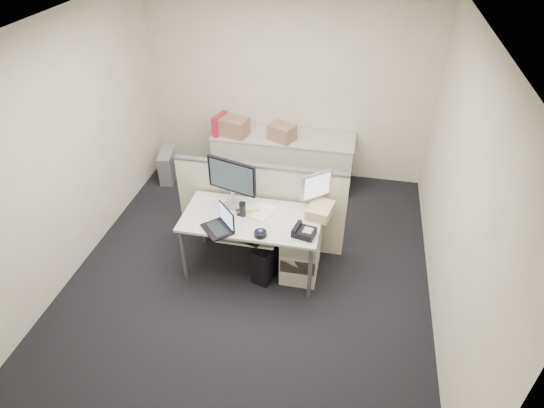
% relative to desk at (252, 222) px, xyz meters
% --- Properties ---
extents(floor, '(4.00, 4.50, 0.01)m').
position_rel_desk_xyz_m(floor, '(0.00, 0.00, -0.67)').
color(floor, black).
rests_on(floor, ground).
extents(ceiling, '(4.00, 4.50, 0.01)m').
position_rel_desk_xyz_m(ceiling, '(0.00, 0.00, 2.04)').
color(ceiling, white).
rests_on(ceiling, ground).
extents(wall_back, '(4.00, 0.02, 2.70)m').
position_rel_desk_xyz_m(wall_back, '(0.00, 2.25, 0.69)').
color(wall_back, beige).
rests_on(wall_back, ground).
extents(wall_front, '(4.00, 0.02, 2.70)m').
position_rel_desk_xyz_m(wall_front, '(0.00, -2.25, 0.69)').
color(wall_front, beige).
rests_on(wall_front, ground).
extents(wall_left, '(0.02, 4.50, 2.70)m').
position_rel_desk_xyz_m(wall_left, '(-2.00, 0.00, 0.69)').
color(wall_left, beige).
rests_on(wall_left, ground).
extents(wall_right, '(0.02, 4.50, 2.70)m').
position_rel_desk_xyz_m(wall_right, '(2.00, 0.00, 0.69)').
color(wall_right, beige).
rests_on(wall_right, ground).
extents(desk, '(1.50, 0.75, 0.73)m').
position_rel_desk_xyz_m(desk, '(0.00, 0.00, 0.00)').
color(desk, beige).
rests_on(desk, floor).
extents(keyboard_tray, '(0.62, 0.32, 0.02)m').
position_rel_desk_xyz_m(keyboard_tray, '(0.00, -0.18, -0.04)').
color(keyboard_tray, beige).
rests_on(keyboard_tray, desk).
extents(drawer_pedestal, '(0.40, 0.55, 0.65)m').
position_rel_desk_xyz_m(drawer_pedestal, '(0.55, 0.05, -0.34)').
color(drawer_pedestal, beige).
rests_on(drawer_pedestal, floor).
extents(cubicle_partition, '(2.00, 0.06, 1.10)m').
position_rel_desk_xyz_m(cubicle_partition, '(0.00, 0.45, -0.11)').
color(cubicle_partition, beige).
rests_on(cubicle_partition, floor).
extents(back_counter, '(2.00, 0.60, 0.72)m').
position_rel_desk_xyz_m(back_counter, '(0.00, 1.93, -0.30)').
color(back_counter, beige).
rests_on(back_counter, floor).
extents(monitor_main, '(0.61, 0.37, 0.58)m').
position_rel_desk_xyz_m(monitor_main, '(-0.25, 0.18, 0.35)').
color(monitor_main, black).
rests_on(monitor_main, desk).
extents(monitor_small, '(0.39, 0.37, 0.44)m').
position_rel_desk_xyz_m(monitor_small, '(0.65, 0.32, 0.29)').
color(monitor_small, '#B7B7BC').
rests_on(monitor_small, desk).
extents(laptop, '(0.40, 0.40, 0.24)m').
position_rel_desk_xyz_m(laptop, '(-0.30, -0.28, 0.19)').
color(laptop, black).
rests_on(laptop, desk).
extents(trackball, '(0.15, 0.15, 0.05)m').
position_rel_desk_xyz_m(trackball, '(0.16, -0.28, 0.09)').
color(trackball, black).
rests_on(trackball, desk).
extents(desk_phone, '(0.26, 0.23, 0.07)m').
position_rel_desk_xyz_m(desk_phone, '(0.60, -0.18, 0.10)').
color(desk_phone, black).
rests_on(desk_phone, desk).
extents(paper_stack, '(0.34, 0.38, 0.01)m').
position_rel_desk_xyz_m(paper_stack, '(0.08, 0.12, 0.07)').
color(paper_stack, silver).
rests_on(paper_stack, desk).
extents(sticky_pad, '(0.09, 0.09, 0.01)m').
position_rel_desk_xyz_m(sticky_pad, '(0.05, 0.00, 0.07)').
color(sticky_pad, '#FFF437').
rests_on(sticky_pad, desk).
extents(travel_mug, '(0.09, 0.09, 0.15)m').
position_rel_desk_xyz_m(travel_mug, '(-0.10, 0.02, 0.14)').
color(travel_mug, black).
rests_on(travel_mug, desk).
extents(banana, '(0.16, 0.12, 0.04)m').
position_rel_desk_xyz_m(banana, '(0.00, 0.10, 0.08)').
color(banana, gold).
rests_on(banana, desk).
extents(cellphone, '(0.09, 0.11, 0.01)m').
position_rel_desk_xyz_m(cellphone, '(-0.15, 0.05, 0.07)').
color(cellphone, black).
rests_on(cellphone, desk).
extents(manila_folders, '(0.31, 0.36, 0.12)m').
position_rel_desk_xyz_m(manila_folders, '(0.72, 0.20, 0.12)').
color(manila_folders, '#D7C383').
rests_on(manila_folders, desk).
extents(keyboard, '(0.49, 0.30, 0.03)m').
position_rel_desk_xyz_m(keyboard, '(-0.05, -0.22, -0.02)').
color(keyboard, black).
rests_on(keyboard, keyboard_tray).
extents(pc_tower_desk, '(0.32, 0.52, 0.45)m').
position_rel_desk_xyz_m(pc_tower_desk, '(0.20, -0.05, -0.44)').
color(pc_tower_desk, black).
rests_on(pc_tower_desk, floor).
extents(pc_tower_spare_dark, '(0.33, 0.49, 0.43)m').
position_rel_desk_xyz_m(pc_tower_spare_dark, '(-1.05, 2.03, -0.45)').
color(pc_tower_spare_dark, black).
rests_on(pc_tower_spare_dark, floor).
extents(pc_tower_spare_silver, '(0.28, 0.50, 0.44)m').
position_rel_desk_xyz_m(pc_tower_spare_silver, '(-1.70, 1.63, -0.44)').
color(pc_tower_spare_silver, '#B7B7BC').
rests_on(pc_tower_spare_silver, floor).
extents(cardboard_box_left, '(0.42, 0.35, 0.28)m').
position_rel_desk_xyz_m(cardboard_box_left, '(-0.68, 1.81, 0.19)').
color(cardboard_box_left, '#976E55').
rests_on(cardboard_box_left, back_counter).
extents(cardboard_box_right, '(0.42, 0.38, 0.24)m').
position_rel_desk_xyz_m(cardboard_box_right, '(0.00, 1.81, 0.18)').
color(cardboard_box_right, '#976E55').
rests_on(cardboard_box_right, back_counter).
extents(red_binder, '(0.15, 0.34, 0.31)m').
position_rel_desk_xyz_m(red_binder, '(-0.90, 1.83, 0.21)').
color(red_binder, '#B51B35').
rests_on(red_binder, back_counter).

